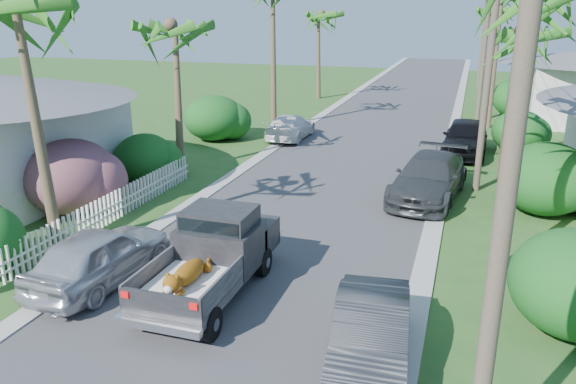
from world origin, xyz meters
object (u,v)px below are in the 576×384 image
(parked_car_rm, at_px, (429,178))
(palm_r_d, at_px, (498,10))
(pickup_truck, at_px, (216,251))
(palm_r_b, at_px, (519,32))
(utility_pole_b, at_px, (489,72))
(utility_pole_a, at_px, (507,191))
(parked_car_rn, at_px, (370,338))
(parked_car_lf, at_px, (290,127))
(palm_l_d, at_px, (319,14))
(palm_l_a, at_px, (20,4))
(parked_car_ln, at_px, (100,256))
(utility_pole_c, at_px, (485,47))
(palm_l_b, at_px, (174,26))
(utility_pole_d, at_px, (483,36))
(parked_car_rf, at_px, (465,138))

(parked_car_rm, distance_m, palm_r_d, 29.37)
(pickup_truck, relative_size, palm_r_b, 0.71)
(utility_pole_b, bearing_deg, utility_pole_a, -90.00)
(parked_car_rm, xyz_separation_m, utility_pole_a, (1.73, -13.36, 3.80))
(palm_r_b, relative_size, utility_pole_b, 0.80)
(pickup_truck, xyz_separation_m, parked_car_rn, (4.29, -2.16, -0.32))
(parked_car_rm, height_order, parked_car_lf, parked_car_rm)
(parked_car_rn, distance_m, palm_l_d, 35.71)
(parked_car_rn, xyz_separation_m, utility_pole_b, (1.98, 12.76, 3.91))
(palm_l_a, relative_size, palm_l_d, 1.06)
(parked_car_rn, distance_m, palm_r_b, 15.95)
(parked_car_ln, distance_m, utility_pole_c, 28.09)
(parked_car_ln, distance_m, palm_l_b, 12.00)
(palm_l_a, distance_m, utility_pole_b, 15.64)
(palm_l_a, relative_size, palm_l_b, 1.11)
(palm_l_b, height_order, utility_pole_c, utility_pole_c)
(palm_l_d, relative_size, utility_pole_a, 0.86)
(utility_pole_b, bearing_deg, palm_l_b, -175.39)
(palm_l_a, height_order, palm_r_d, palm_l_a)
(palm_r_d, distance_m, utility_pole_c, 12.22)
(utility_pole_d, bearing_deg, parked_car_ln, -102.65)
(parked_car_lf, distance_m, utility_pole_d, 25.78)
(palm_l_a, bearing_deg, parked_car_rn, -15.68)
(palm_r_d, bearing_deg, utility_pole_c, -94.29)
(palm_l_d, distance_m, utility_pole_d, 15.19)
(parked_car_ln, height_order, utility_pole_d, utility_pole_d)
(parked_car_rf, height_order, palm_l_a, palm_l_a)
(pickup_truck, height_order, palm_l_b, palm_l_b)
(palm_l_d, bearing_deg, parked_car_lf, -80.81)
(palm_r_b, distance_m, palm_r_d, 25.01)
(parked_car_lf, bearing_deg, utility_pole_d, -112.61)
(parked_car_rf, relative_size, utility_pole_c, 0.56)
(utility_pole_c, bearing_deg, palm_r_b, -85.60)
(palm_l_d, height_order, palm_r_b, palm_l_d)
(palm_l_a, xyz_separation_m, palm_r_b, (12.80, 12.00, -0.98))
(pickup_truck, bearing_deg, palm_l_d, 100.47)
(palm_r_b, bearing_deg, utility_pole_b, -116.57)
(parked_car_rf, distance_m, utility_pole_b, 6.87)
(utility_pole_d, bearing_deg, utility_pole_a, -90.00)
(palm_l_d, height_order, utility_pole_a, utility_pole_a)
(parked_car_rn, relative_size, palm_l_a, 0.51)
(parked_car_ln, height_order, utility_pole_c, utility_pole_c)
(palm_l_b, xyz_separation_m, utility_pole_c, (12.40, 16.00, -1.55))
(parked_car_rm, relative_size, parked_car_ln, 1.26)
(parked_car_rm, xyz_separation_m, palm_l_b, (-10.67, 0.64, 5.35))
(pickup_truck, height_order, utility_pole_a, utility_pole_a)
(parked_car_rm, bearing_deg, utility_pole_a, -75.40)
(palm_l_b, bearing_deg, palm_l_a, -86.19)
(pickup_truck, distance_m, palm_r_d, 38.70)
(pickup_truck, distance_m, parked_car_lf, 17.42)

